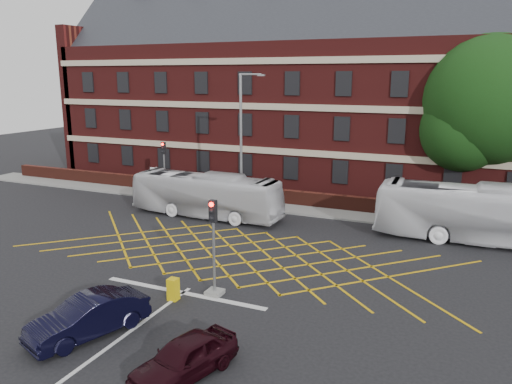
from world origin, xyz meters
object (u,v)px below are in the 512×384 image
at_px(car_navy, 88,317).
at_px(street_lamp, 242,166).
at_px(traffic_light_far, 165,173).
at_px(direction_signs, 156,177).
at_px(bus_right, 485,214).
at_px(bus_left, 206,195).
at_px(car_maroon, 185,358).
at_px(utility_cabinet, 173,289).
at_px(deciduous_tree, 488,110).
at_px(traffic_light_near, 214,257).

relative_size(car_navy, street_lamp, 0.47).
relative_size(traffic_light_far, direction_signs, 1.94).
distance_m(bus_right, car_navy, 21.91).
xyz_separation_m(bus_left, street_lamp, (1.77, 1.98, 1.84)).
xyz_separation_m(bus_left, direction_signs, (-7.07, 4.36, -0.11)).
bearing_deg(bus_left, street_lamp, -39.87).
height_order(car_maroon, traffic_light_far, traffic_light_far).
bearing_deg(utility_cabinet, street_lamp, 103.49).
relative_size(car_maroon, deciduous_tree, 0.31).
relative_size(car_maroon, traffic_light_far, 0.89).
height_order(bus_left, traffic_light_near, traffic_light_near).
height_order(bus_left, street_lamp, street_lamp).
distance_m(bus_left, direction_signs, 8.31).
relative_size(bus_left, street_lamp, 1.12).
relative_size(traffic_light_near, utility_cabinet, 4.43).
bearing_deg(car_navy, direction_signs, 138.47).
xyz_separation_m(bus_right, traffic_light_far, (-23.35, 2.60, 0.08)).
height_order(traffic_light_near, direction_signs, traffic_light_near).
height_order(bus_left, car_navy, bus_left).
height_order(car_navy, traffic_light_near, traffic_light_near).
distance_m(car_navy, direction_signs, 22.98).
height_order(bus_left, direction_signs, bus_left).
height_order(street_lamp, direction_signs, street_lamp).
distance_m(bus_left, utility_cabinet, 13.12).
height_order(car_maroon, deciduous_tree, deciduous_tree).
xyz_separation_m(deciduous_tree, traffic_light_near, (-10.46, -20.31, -5.34)).
bearing_deg(direction_signs, bus_left, -31.66).
relative_size(bus_left, direction_signs, 4.85).
bearing_deg(utility_cabinet, car_maroon, -53.41).
bearing_deg(direction_signs, car_navy, -61.41).
height_order(car_maroon, utility_cabinet, car_maroon).
distance_m(traffic_light_near, street_lamp, 13.78).
distance_m(car_maroon, street_lamp, 19.96).
height_order(bus_right, traffic_light_far, traffic_light_far).
height_order(bus_right, street_lamp, street_lamp).
height_order(traffic_light_far, street_lamp, street_lamp).
relative_size(bus_left, utility_cabinet, 11.06).
distance_m(bus_right, traffic_light_far, 23.50).
bearing_deg(bus_left, bus_right, -82.83).
relative_size(car_maroon, street_lamp, 0.40).
relative_size(deciduous_tree, utility_cabinet, 12.66).
bearing_deg(deciduous_tree, traffic_light_far, -167.13).
height_order(deciduous_tree, direction_signs, deciduous_tree).
relative_size(direction_signs, utility_cabinet, 2.28).
xyz_separation_m(car_maroon, deciduous_tree, (8.42, 26.05, 6.45)).
distance_m(car_maroon, direction_signs, 26.15).
bearing_deg(deciduous_tree, bus_left, -150.91).
relative_size(bus_right, traffic_light_far, 2.83).
relative_size(car_navy, deciduous_tree, 0.37).
bearing_deg(car_navy, bus_right, 72.42).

